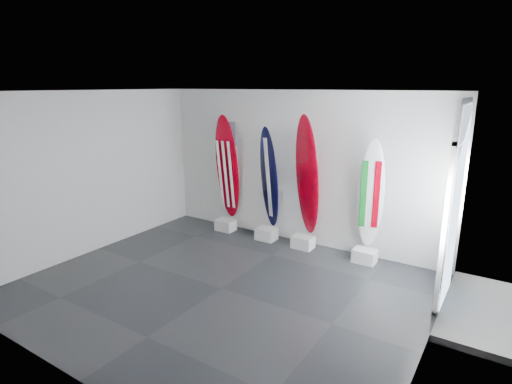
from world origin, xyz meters
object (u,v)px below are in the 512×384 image
Objects in this scene: surfboard_usa at (227,168)px; surfboard_swiss at (307,176)px; surfboard_navy at (269,178)px; surfboard_italy at (371,195)px.

surfboard_usa is 0.97× the size of surfboard_swiss.
surfboard_navy is 1.05× the size of surfboard_italy.
surfboard_italy is at bearing 13.31° from surfboard_swiss.
surfboard_usa is 1.04m from surfboard_navy.
surfboard_italy is (1.23, 0.00, -0.18)m from surfboard_swiss.
surfboard_navy is (1.04, 0.00, -0.09)m from surfboard_usa.
surfboard_swiss reaches higher than surfboard_navy.
surfboard_navy reaches higher than surfboard_italy.
surfboard_usa is at bearing -166.69° from surfboard_swiss.
surfboard_swiss is (0.84, 0.00, 0.13)m from surfboard_navy.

